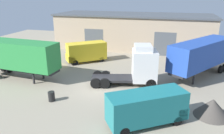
{
  "coord_description": "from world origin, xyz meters",
  "views": [
    {
      "loc": [
        6.76,
        -18.96,
        9.11
      ],
      "look_at": [
        0.76,
        2.25,
        1.6
      ],
      "focal_mm": 35.0,
      "sensor_mm": 36.0,
      "label": 1
    }
  ],
  "objects_px": {
    "delivery_van_teal": "(149,107)",
    "oil_drum": "(52,96)",
    "delivery_van_yellow": "(86,52)",
    "container_trailer_white": "(202,54)",
    "gravel_pile": "(212,108)",
    "tractor_unit_white": "(139,66)",
    "container_trailer_green": "(18,55)"
  },
  "relations": [
    {
      "from": "tractor_unit_white",
      "to": "gravel_pile",
      "type": "height_order",
      "value": "tractor_unit_white"
    },
    {
      "from": "delivery_van_yellow",
      "to": "gravel_pile",
      "type": "height_order",
      "value": "delivery_van_yellow"
    },
    {
      "from": "container_trailer_green",
      "to": "delivery_van_yellow",
      "type": "bearing_deg",
      "value": 62.8
    },
    {
      "from": "tractor_unit_white",
      "to": "container_trailer_green",
      "type": "height_order",
      "value": "tractor_unit_white"
    },
    {
      "from": "tractor_unit_white",
      "to": "delivery_van_yellow",
      "type": "height_order",
      "value": "tractor_unit_white"
    },
    {
      "from": "gravel_pile",
      "to": "container_trailer_white",
      "type": "bearing_deg",
      "value": 90.92
    },
    {
      "from": "delivery_van_teal",
      "to": "oil_drum",
      "type": "height_order",
      "value": "delivery_van_teal"
    },
    {
      "from": "delivery_van_teal",
      "to": "tractor_unit_white",
      "type": "bearing_deg",
      "value": 70.02
    },
    {
      "from": "delivery_van_teal",
      "to": "oil_drum",
      "type": "distance_m",
      "value": 8.78
    },
    {
      "from": "delivery_van_teal",
      "to": "container_trailer_green",
      "type": "bearing_deg",
      "value": 126.17
    },
    {
      "from": "container_trailer_green",
      "to": "container_trailer_white",
      "type": "xyz_separation_m",
      "value": [
        19.27,
        6.06,
        -0.04
      ]
    },
    {
      "from": "container_trailer_white",
      "to": "delivery_van_yellow",
      "type": "relative_size",
      "value": 1.72
    },
    {
      "from": "container_trailer_green",
      "to": "tractor_unit_white",
      "type": "bearing_deg",
      "value": 12.36
    },
    {
      "from": "delivery_van_yellow",
      "to": "tractor_unit_white",
      "type": "bearing_deg",
      "value": 106.07
    },
    {
      "from": "container_trailer_white",
      "to": "delivery_van_teal",
      "type": "distance_m",
      "value": 12.15
    },
    {
      "from": "container_trailer_white",
      "to": "gravel_pile",
      "type": "height_order",
      "value": "container_trailer_white"
    },
    {
      "from": "tractor_unit_white",
      "to": "oil_drum",
      "type": "height_order",
      "value": "tractor_unit_white"
    },
    {
      "from": "container_trailer_white",
      "to": "gravel_pile",
      "type": "xyz_separation_m",
      "value": [
        0.14,
        -8.81,
        -1.91
      ]
    },
    {
      "from": "delivery_van_yellow",
      "to": "gravel_pile",
      "type": "xyz_separation_m",
      "value": [
        14.77,
        -10.4,
        -0.75
      ]
    },
    {
      "from": "container_trailer_green",
      "to": "delivery_van_yellow",
      "type": "height_order",
      "value": "container_trailer_green"
    },
    {
      "from": "oil_drum",
      "to": "delivery_van_yellow",
      "type": "bearing_deg",
      "value": 97.33
    },
    {
      "from": "container_trailer_white",
      "to": "oil_drum",
      "type": "distance_m",
      "value": 16.65
    },
    {
      "from": "container_trailer_green",
      "to": "delivery_van_yellow",
      "type": "distance_m",
      "value": 9.04
    },
    {
      "from": "oil_drum",
      "to": "tractor_unit_white",
      "type": "bearing_deg",
      "value": 40.56
    },
    {
      "from": "delivery_van_teal",
      "to": "delivery_van_yellow",
      "type": "bearing_deg",
      "value": 93.72
    },
    {
      "from": "delivery_van_teal",
      "to": "gravel_pile",
      "type": "height_order",
      "value": "delivery_van_teal"
    },
    {
      "from": "tractor_unit_white",
      "to": "container_trailer_white",
      "type": "relative_size",
      "value": 0.75
    },
    {
      "from": "tractor_unit_white",
      "to": "container_trailer_green",
      "type": "relative_size",
      "value": 0.77
    },
    {
      "from": "container_trailer_white",
      "to": "delivery_van_yellow",
      "type": "distance_m",
      "value": 14.76
    },
    {
      "from": "container_trailer_white",
      "to": "gravel_pile",
      "type": "relative_size",
      "value": 3.47
    },
    {
      "from": "delivery_van_yellow",
      "to": "oil_drum",
      "type": "xyz_separation_m",
      "value": [
        1.49,
        -11.58,
        -1.03
      ]
    },
    {
      "from": "container_trailer_white",
      "to": "oil_drum",
      "type": "xyz_separation_m",
      "value": [
        -13.14,
        -9.98,
        -2.19
      ]
    }
  ]
}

